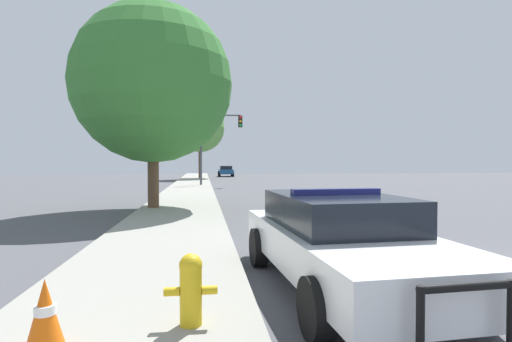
% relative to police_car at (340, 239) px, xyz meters
% --- Properties ---
extents(ground_plane, '(110.00, 110.00, 0.00)m').
position_rel_police_car_xyz_m(ground_plane, '(2.25, -0.02, -0.73)').
color(ground_plane, '#4F4F54').
extents(sidewalk_left, '(3.00, 110.00, 0.13)m').
position_rel_police_car_xyz_m(sidewalk_left, '(-2.85, -0.02, -0.67)').
color(sidewalk_left, '#99968C').
rests_on(sidewalk_left, ground_plane).
extents(police_car, '(2.32, 5.09, 1.45)m').
position_rel_police_car_xyz_m(police_car, '(0.00, 0.00, 0.00)').
color(police_car, white).
rests_on(police_car, ground_plane).
extents(fire_hydrant, '(0.56, 0.24, 0.76)m').
position_rel_police_car_xyz_m(fire_hydrant, '(-2.13, -1.37, -0.20)').
color(fire_hydrant, gold).
rests_on(fire_hydrant, sidewalk_left).
extents(traffic_light, '(3.19, 0.35, 5.38)m').
position_rel_police_car_xyz_m(traffic_light, '(-0.92, 24.51, 3.15)').
color(traffic_light, '#424247').
rests_on(traffic_light, sidewalk_left).
extents(car_background_distant, '(1.89, 3.94, 1.34)m').
position_rel_police_car_xyz_m(car_background_distant, '(0.89, 44.57, -0.02)').
color(car_background_distant, navy).
rests_on(car_background_distant, ground_plane).
extents(tree_sidewalk_far, '(5.13, 5.13, 7.87)m').
position_rel_police_car_xyz_m(tree_sidewalk_far, '(-2.26, 36.85, 4.70)').
color(tree_sidewalk_far, brown).
rests_on(tree_sidewalk_far, sidewalk_left).
extents(tree_sidewalk_near, '(5.96, 5.96, 7.65)m').
position_rel_police_car_xyz_m(tree_sidewalk_near, '(-3.85, 9.80, 4.06)').
color(tree_sidewalk_near, brown).
rests_on(tree_sidewalk_near, sidewalk_left).
extents(traffic_cone, '(0.35, 0.35, 0.64)m').
position_rel_police_car_xyz_m(traffic_cone, '(-3.45, -1.71, -0.28)').
color(traffic_cone, orange).
rests_on(traffic_cone, sidewalk_left).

